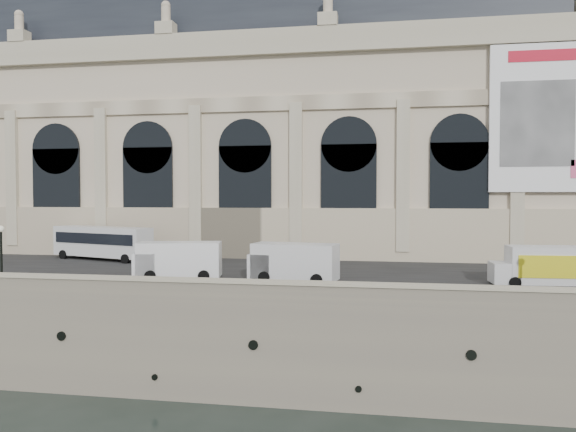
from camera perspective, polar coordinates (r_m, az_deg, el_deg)
name	(u,v)px	position (r m, az deg, el deg)	size (l,w,h in m)	color
ground	(220,405)	(34.62, -6.91, -18.48)	(260.00, 260.00, 0.00)	black
quay	(305,273)	(67.33, 1.74, -5.77)	(160.00, 70.00, 6.00)	gray
street	(269,270)	(46.41, -1.93, -5.52)	(160.00, 24.00, 0.06)	#2D2D2D
parapet	(223,290)	(33.46, -6.66, -7.45)	(160.00, 1.40, 1.21)	gray
museum	(248,129)	(64.24, -4.12, 8.81)	(69.00, 18.70, 29.10)	beige
bus_left	(102,242)	(56.37, -18.37, -2.48)	(11.02, 5.54, 3.20)	silver
van_b	(174,260)	(42.07, -11.47, -4.45)	(6.52, 3.47, 2.76)	white
van_c	(290,262)	(40.05, 0.20, -4.73)	(6.48, 3.27, 2.76)	silver
box_truck	(545,266)	(41.99, 24.68, -4.65)	(6.87, 2.71, 2.73)	silver
lamp_left	(1,258)	(41.43, -27.11, -3.78)	(0.43, 0.43, 4.20)	black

